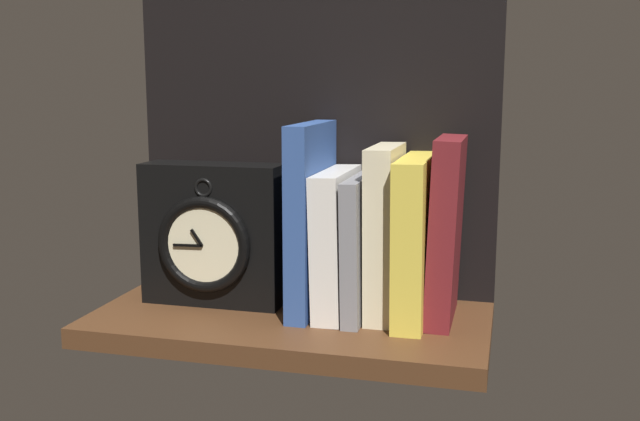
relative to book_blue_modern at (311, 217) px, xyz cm
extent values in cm
cube|color=#4C2D19|center=(-1.93, -2.93, -13.14)|extent=(49.34, 24.69, 2.50)
cube|color=black|center=(-1.93, 8.81, 9.04)|extent=(49.34, 1.20, 41.85)
cube|color=#2D4C8E|center=(0.00, 0.00, 0.00)|extent=(2.72, 15.59, 23.78)
cube|color=silver|center=(3.39, 0.00, -2.92)|extent=(3.93, 14.85, 18.01)
cube|color=gray|center=(6.46, 0.00, -3.21)|extent=(2.42, 15.51, 17.40)
cube|color=beige|center=(9.45, 0.00, -1.32)|extent=(3.51, 12.44, 21.16)
cube|color=gold|center=(13.19, 0.00, -1.95)|extent=(3.81, 16.42, 19.90)
cube|color=maroon|center=(16.86, 0.00, -0.73)|extent=(3.77, 12.33, 22.39)
cube|color=black|center=(-13.06, -0.54, -2.68)|extent=(18.41, 5.95, 18.41)
torus|color=black|center=(-13.06, -3.92, -3.44)|extent=(12.50, 1.54, 12.50)
cylinder|color=beige|center=(-13.06, -3.92, -3.44)|extent=(10.09, 0.60, 10.09)
cube|color=black|center=(-13.76, -4.42, -2.43)|extent=(1.65, 0.30, 2.20)
cube|color=black|center=(-15.03, -4.42, -3.50)|extent=(3.95, 0.30, 0.41)
torus|color=black|center=(-13.06, -3.52, 3.81)|extent=(2.44, 0.44, 2.44)
camera|label=1|loc=(24.10, -87.76, 17.05)|focal=41.20mm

